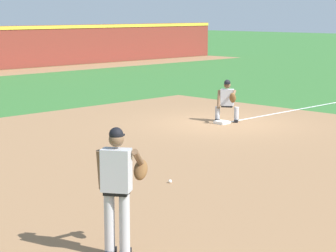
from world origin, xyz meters
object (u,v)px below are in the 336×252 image
at_px(first_base_bag, 222,122).
at_px(pitcher, 118,184).
at_px(baseball, 170,181).
at_px(first_baseman, 227,99).

bearing_deg(first_base_bag, pitcher, -147.12).
bearing_deg(pitcher, first_base_bag, 32.88).
relative_size(first_base_bag, pitcher, 0.20).
distance_m(baseball, pitcher, 4.20).
bearing_deg(first_baseman, baseball, -148.89).
height_order(first_base_bag, pitcher, pitcher).
bearing_deg(first_baseman, pitcher, -147.74).
relative_size(pitcher, first_baseman, 1.39).
height_order(first_base_bag, baseball, first_base_bag).
distance_m(baseball, first_baseman, 7.70).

